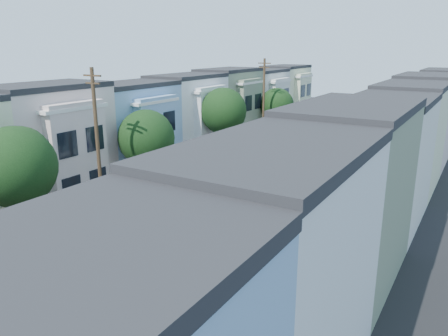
# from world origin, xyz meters

# --- Properties ---
(ground) EXTENTS (160.00, 160.00, 0.00)m
(ground) POSITION_xyz_m (0.00, 0.00, 0.00)
(ground) COLOR black
(ground) RESTS_ON ground
(road_slab) EXTENTS (12.00, 70.00, 0.02)m
(road_slab) POSITION_xyz_m (0.00, 15.00, 0.01)
(road_slab) COLOR black
(road_slab) RESTS_ON ground
(curb_left) EXTENTS (0.30, 70.00, 0.15)m
(curb_left) POSITION_xyz_m (-6.05, 15.00, 0.07)
(curb_left) COLOR gray
(curb_left) RESTS_ON ground
(curb_right) EXTENTS (0.30, 70.00, 0.15)m
(curb_right) POSITION_xyz_m (6.05, 15.00, 0.07)
(curb_right) COLOR gray
(curb_right) RESTS_ON ground
(sidewalk_left) EXTENTS (2.60, 70.00, 0.15)m
(sidewalk_left) POSITION_xyz_m (-7.35, 15.00, 0.07)
(sidewalk_left) COLOR gray
(sidewalk_left) RESTS_ON ground
(sidewalk_right) EXTENTS (2.60, 70.00, 0.15)m
(sidewalk_right) POSITION_xyz_m (7.35, 15.00, 0.07)
(sidewalk_right) COLOR gray
(sidewalk_right) RESTS_ON ground
(centerline) EXTENTS (0.12, 70.00, 0.01)m
(centerline) POSITION_xyz_m (0.00, 15.00, 0.00)
(centerline) COLOR gold
(centerline) RESTS_ON ground
(townhouse_row_left) EXTENTS (5.00, 70.00, 8.50)m
(townhouse_row_left) POSITION_xyz_m (-11.15, 15.00, 0.00)
(townhouse_row_left) COLOR white
(townhouse_row_left) RESTS_ON ground
(townhouse_row_right) EXTENTS (5.00, 70.00, 8.50)m
(townhouse_row_right) POSITION_xyz_m (11.15, 15.00, 0.00)
(townhouse_row_right) COLOR white
(townhouse_row_right) RESTS_ON ground
(tree_b) EXTENTS (4.70, 4.70, 7.17)m
(tree_b) POSITION_xyz_m (-6.30, -4.35, 4.80)
(tree_b) COLOR black
(tree_b) RESTS_ON ground
(tree_c) EXTENTS (4.47, 4.47, 6.76)m
(tree_c) POSITION_xyz_m (-6.30, 6.93, 4.51)
(tree_c) COLOR black
(tree_c) RESTS_ON ground
(tree_d) EXTENTS (4.67, 4.67, 7.55)m
(tree_d) POSITION_xyz_m (-6.30, 18.67, 5.19)
(tree_d) COLOR black
(tree_d) RESTS_ON ground
(tree_e) EXTENTS (4.27, 4.27, 6.51)m
(tree_e) POSITION_xyz_m (-6.30, 31.57, 4.36)
(tree_e) COLOR black
(tree_e) RESTS_ON ground
(tree_far_r) EXTENTS (3.10, 3.10, 5.47)m
(tree_far_r) POSITION_xyz_m (6.89, 29.22, 3.88)
(tree_far_r) COLOR black
(tree_far_r) RESTS_ON ground
(utility_pole_near) EXTENTS (1.60, 0.26, 10.00)m
(utility_pole_near) POSITION_xyz_m (-6.30, 2.00, 5.15)
(utility_pole_near) COLOR #42301E
(utility_pole_near) RESTS_ON ground
(utility_pole_far) EXTENTS (1.60, 0.26, 10.00)m
(utility_pole_far) POSITION_xyz_m (-6.30, 28.00, 5.15)
(utility_pole_far) COLOR #42301E
(utility_pole_far) RESTS_ON ground
(fedex_truck) EXTENTS (2.44, 6.33, 3.04)m
(fedex_truck) POSITION_xyz_m (1.34, 13.11, 1.70)
(fedex_truck) COLOR silver
(fedex_truck) RESTS_ON ground
(lead_sedan) EXTENTS (1.71, 4.11, 1.31)m
(lead_sedan) POSITION_xyz_m (2.04, 20.54, 0.66)
(lead_sedan) COLOR black
(lead_sedan) RESTS_ON ground
(parked_left_c) EXTENTS (1.86, 4.12, 1.30)m
(parked_left_c) POSITION_xyz_m (-4.90, -0.04, 0.65)
(parked_left_c) COLOR gray
(parked_left_c) RESTS_ON ground
(parked_left_d) EXTENTS (1.86, 4.74, 1.53)m
(parked_left_d) POSITION_xyz_m (-4.90, 10.94, 0.76)
(parked_left_d) COLOR #330E0C
(parked_left_d) RESTS_ON ground
(parked_right_a) EXTENTS (1.80, 3.92, 1.23)m
(parked_right_a) POSITION_xyz_m (4.90, -8.00, 0.62)
(parked_right_a) COLOR #545659
(parked_right_a) RESTS_ON ground
(parked_right_b) EXTENTS (2.26, 4.52, 1.31)m
(parked_right_b) POSITION_xyz_m (4.90, -3.62, 0.65)
(parked_right_b) COLOR white
(parked_right_b) RESTS_ON ground
(parked_right_c) EXTENTS (2.13, 4.64, 1.46)m
(parked_right_c) POSITION_xyz_m (4.90, 19.23, 0.73)
(parked_right_c) COLOR black
(parked_right_c) RESTS_ON ground
(parked_right_d) EXTENTS (1.70, 4.66, 1.55)m
(parked_right_d) POSITION_xyz_m (4.90, 26.82, 0.77)
(parked_right_d) COLOR black
(parked_right_d) RESTS_ON ground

